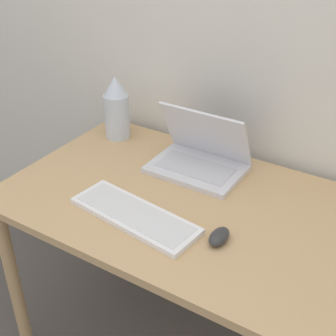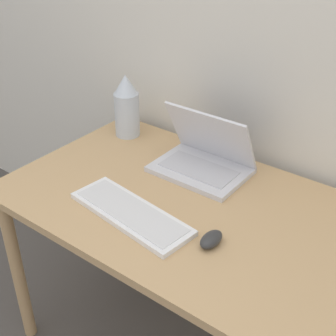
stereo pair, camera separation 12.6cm
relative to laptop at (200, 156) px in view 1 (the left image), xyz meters
name	(u,v)px [view 1 (the left image)]	position (x,y,z in m)	size (l,w,h in m)	color
wall_back	(251,26)	(0.06, 0.24, 0.44)	(6.00, 0.05, 2.50)	silver
desk	(185,221)	(0.06, -0.21, -0.14)	(1.25, 0.78, 0.76)	tan
laptop	(200,156)	(0.00, 0.00, 0.00)	(0.34, 0.25, 0.24)	silver
keyboard	(135,215)	(-0.03, -0.38, -0.04)	(0.46, 0.21, 0.02)	white
mouse	(219,237)	(0.26, -0.35, -0.03)	(0.05, 0.09, 0.04)	#2D2D2D
vase	(117,108)	(-0.42, 0.05, 0.08)	(0.10, 0.10, 0.27)	silver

